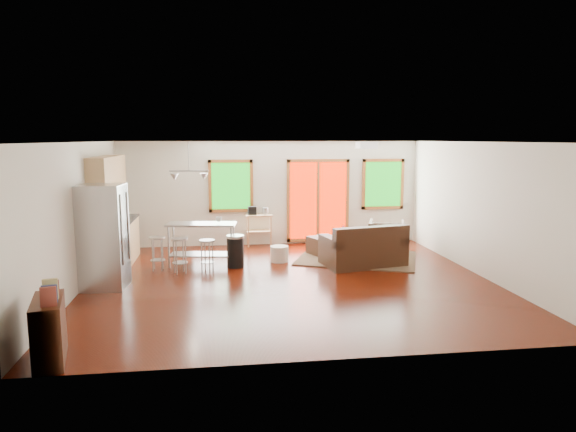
{
  "coord_description": "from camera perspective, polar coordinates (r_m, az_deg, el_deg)",
  "views": [
    {
      "loc": [
        -1.3,
        -9.27,
        2.66
      ],
      "look_at": [
        0.0,
        0.3,
        1.2
      ],
      "focal_mm": 32.0,
      "sensor_mm": 36.0,
      "label": 1
    }
  ],
  "objects": [
    {
      "name": "bar_stool_b",
      "position": [
        10.39,
        -11.96,
        -3.4
      ],
      "size": [
        0.43,
        0.43,
        0.72
      ],
      "rotation": [
        0.0,
        0.0,
        0.33
      ],
      "color": "#B7BABC",
      "rests_on": "floor"
    },
    {
      "name": "pouf",
      "position": [
        11.22,
        -0.97,
        -4.22
      ],
      "size": [
        0.49,
        0.49,
        0.34
      ],
      "primitive_type": "cylinder",
      "rotation": [
        0.0,
        0.0,
        -0.29
      ],
      "color": "silver",
      "rests_on": "floor"
    },
    {
      "name": "floor",
      "position": [
        9.73,
        0.24,
        -7.33
      ],
      "size": [
        7.5,
        7.0,
        0.02
      ],
      "primitive_type": "cube",
      "color": "#320A02",
      "rests_on": "ground"
    },
    {
      "name": "cup",
      "position": [
        10.76,
        -7.7,
        -0.28
      ],
      "size": [
        0.15,
        0.13,
        0.13
      ],
      "primitive_type": "imported",
      "rotation": [
        0.0,
        0.0,
        0.27
      ],
      "color": "silver",
      "rests_on": "island"
    },
    {
      "name": "bookshelf",
      "position": [
        6.91,
        -25.03,
        -11.34
      ],
      "size": [
        0.52,
        0.91,
        1.02
      ],
      "rotation": [
        0.0,
        0.0,
        0.22
      ],
      "color": "#321509",
      "rests_on": "floor"
    },
    {
      "name": "pendant_light",
      "position": [
        10.81,
        -10.93,
        4.4
      ],
      "size": [
        0.8,
        0.18,
        0.79
      ],
      "color": "gray",
      "rests_on": "ceiling"
    },
    {
      "name": "coffee_table",
      "position": [
        11.68,
        8.21,
        -3.09
      ],
      "size": [
        1.04,
        0.82,
        0.36
      ],
      "rotation": [
        0.0,
        0.0,
        -0.35
      ],
      "color": "#321509",
      "rests_on": "floor"
    },
    {
      "name": "book",
      "position": [
        11.85,
        8.18,
        -1.76
      ],
      "size": [
        0.22,
        0.06,
        0.3
      ],
      "primitive_type": "imported",
      "rotation": [
        0.0,
        0.0,
        0.14
      ],
      "color": "maroon",
      "rests_on": "coffee_table"
    },
    {
      "name": "loveseat",
      "position": [
        10.94,
        8.43,
        -3.68
      ],
      "size": [
        1.82,
        1.25,
        0.89
      ],
      "rotation": [
        0.0,
        0.0,
        0.2
      ],
      "color": "black",
      "rests_on": "floor"
    },
    {
      "name": "french_doors",
      "position": [
        13.06,
        3.36,
        1.72
      ],
      "size": [
        1.6,
        0.05,
        2.1
      ],
      "color": "#B51300",
      "rests_on": "back_wall"
    },
    {
      "name": "trash_can",
      "position": [
        10.76,
        -5.86,
        -3.89
      ],
      "size": [
        0.47,
        0.47,
        0.67
      ],
      "rotation": [
        0.0,
        0.0,
        -0.36
      ],
      "color": "black",
      "rests_on": "floor"
    },
    {
      "name": "bar_stool_a",
      "position": [
        10.75,
        -14.33,
        -3.19
      ],
      "size": [
        0.33,
        0.33,
        0.69
      ],
      "rotation": [
        0.0,
        0.0,
        -0.01
      ],
      "color": "#B7BABC",
      "rests_on": "floor"
    },
    {
      "name": "front_wall",
      "position": [
        6.06,
        4.86,
        -4.4
      ],
      "size": [
        7.5,
        0.02,
        2.6
      ],
      "primitive_type": "cube",
      "color": "beige",
      "rests_on": "ground"
    },
    {
      "name": "refrigerator",
      "position": [
        9.7,
        -19.76,
        -2.17
      ],
      "size": [
        0.81,
        0.78,
        1.86
      ],
      "rotation": [
        0.0,
        0.0,
        -0.07
      ],
      "color": "#B7BABC",
      "rests_on": "floor"
    },
    {
      "name": "left_wall",
      "position": [
        9.69,
        -22.37,
        -0.12
      ],
      "size": [
        0.02,
        7.0,
        2.6
      ],
      "primitive_type": "cube",
      "color": "beige",
      "rests_on": "ground"
    },
    {
      "name": "cabinets",
      "position": [
        11.32,
        -18.78,
        -0.67
      ],
      "size": [
        0.64,
        2.24,
        2.3
      ],
      "color": "tan",
      "rests_on": "floor"
    },
    {
      "name": "island",
      "position": [
        10.94,
        -9.57,
        -2.26
      ],
      "size": [
        1.5,
        0.76,
        0.91
      ],
      "rotation": [
        0.0,
        0.0,
        -0.14
      ],
      "color": "#B7BABC",
      "rests_on": "floor"
    },
    {
      "name": "bar_stool_c",
      "position": [
        10.41,
        -8.98,
        -3.55
      ],
      "size": [
        0.4,
        0.4,
        0.66
      ],
      "rotation": [
        0.0,
        0.0,
        -0.39
      ],
      "color": "#B7BABC",
      "rests_on": "floor"
    },
    {
      "name": "back_wall",
      "position": [
        12.92,
        -1.91,
        2.55
      ],
      "size": [
        7.5,
        0.02,
        2.6
      ],
      "primitive_type": "cube",
      "color": "beige",
      "rests_on": "ground"
    },
    {
      "name": "rug",
      "position": [
        11.61,
        7.67,
        -4.66
      ],
      "size": [
        3.09,
        2.77,
        0.03
      ],
      "primitive_type": "cube",
      "rotation": [
        0.0,
        0.0,
        -0.39
      ],
      "color": "#415334",
      "rests_on": "floor"
    },
    {
      "name": "window_left",
      "position": [
        12.78,
        -6.37,
        3.34
      ],
      "size": [
        1.1,
        0.05,
        1.3
      ],
      "color": "#0C580E",
      "rests_on": "back_wall"
    },
    {
      "name": "right_wall",
      "position": [
        10.64,
        20.72,
        0.7
      ],
      "size": [
        0.02,
        7.0,
        2.6
      ],
      "primitive_type": "cube",
      "color": "beige",
      "rests_on": "ground"
    },
    {
      "name": "ottoman",
      "position": [
        11.89,
        4.06,
        -3.32
      ],
      "size": [
        0.83,
        0.83,
        0.42
      ],
      "primitive_type": "cube",
      "rotation": [
        0.0,
        0.0,
        0.43
      ],
      "color": "black",
      "rests_on": "floor"
    },
    {
      "name": "ceiling_flush",
      "position": [
        10.29,
        8.72,
        7.78
      ],
      "size": [
        0.35,
        0.35,
        0.12
      ],
      "primitive_type": "cube",
      "color": "white",
      "rests_on": "ceiling"
    },
    {
      "name": "ceiling",
      "position": [
        9.36,
        0.25,
        8.29
      ],
      "size": [
        7.5,
        7.0,
        0.02
      ],
      "primitive_type": "cube",
      "color": "silver",
      "rests_on": "ground"
    },
    {
      "name": "window_right",
      "position": [
        13.45,
        10.51,
        3.5
      ],
      "size": [
        1.1,
        0.05,
        1.3
      ],
      "color": "#0C580E",
      "rests_on": "back_wall"
    },
    {
      "name": "armchair",
      "position": [
        12.31,
        10.87,
        -2.06
      ],
      "size": [
        1.02,
        0.99,
        0.83
      ],
      "primitive_type": "imported",
      "rotation": [
        0.0,
        0.0,
        2.8
      ],
      "color": "black",
      "rests_on": "floor"
    },
    {
      "name": "kitchen_cart",
      "position": [
        12.81,
        -3.35,
        -0.31
      ],
      "size": [
        0.66,
        0.44,
        1.0
      ],
      "rotation": [
        0.0,
        0.0,
        0.02
      ],
      "color": "tan",
      "rests_on": "floor"
    },
    {
      "name": "vase",
      "position": [
        11.85,
        6.21,
        -1.92
      ],
      "size": [
        0.2,
        0.21,
        0.29
      ],
      "rotation": [
        0.0,
        0.0,
        0.19
      ],
      "color": "silver",
      "rests_on": "coffee_table"
    }
  ]
}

